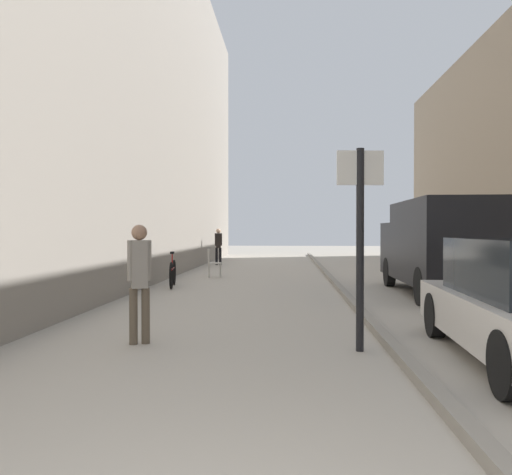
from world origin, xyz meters
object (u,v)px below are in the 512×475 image
(pedestrian_main_foreground, at_px, (218,244))
(cafe_chair_near_window, at_px, (212,261))
(pedestrian_mid_block, at_px, (139,275))
(bicycle_leaning, at_px, (173,273))
(delivery_van, at_px, (441,245))
(street_sign_post, at_px, (360,231))

(pedestrian_main_foreground, xyz_separation_m, cafe_chair_near_window, (0.62, -6.30, -0.40))
(pedestrian_mid_block, relative_size, bicycle_leaning, 0.92)
(pedestrian_main_foreground, distance_m, delivery_van, 12.63)
(bicycle_leaning, relative_size, cafe_chair_near_window, 1.87)
(cafe_chair_near_window, bearing_deg, street_sign_post, 7.42)
(cafe_chair_near_window, bearing_deg, delivery_van, 43.88)
(delivery_van, distance_m, bicycle_leaning, 6.99)
(bicycle_leaning, bearing_deg, pedestrian_mid_block, -89.32)
(delivery_van, relative_size, cafe_chair_near_window, 5.74)
(cafe_chair_near_window, bearing_deg, pedestrian_mid_block, -8.11)
(street_sign_post, height_order, bicycle_leaning, street_sign_post)
(pedestrian_mid_block, bearing_deg, street_sign_post, -25.24)
(street_sign_post, height_order, cafe_chair_near_window, street_sign_post)
(pedestrian_main_foreground, xyz_separation_m, pedestrian_mid_block, (1.10, -16.43, -0.01))
(pedestrian_mid_block, distance_m, delivery_van, 8.10)
(pedestrian_main_foreground, height_order, street_sign_post, street_sign_post)
(street_sign_post, bearing_deg, pedestrian_mid_block, -10.38)
(bicycle_leaning, bearing_deg, street_sign_post, -69.50)
(delivery_van, bearing_deg, pedestrian_main_foreground, 123.08)
(street_sign_post, distance_m, cafe_chair_near_window, 10.98)
(cafe_chair_near_window, bearing_deg, bicycle_leaning, -23.20)
(bicycle_leaning, distance_m, cafe_chair_near_window, 3.05)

